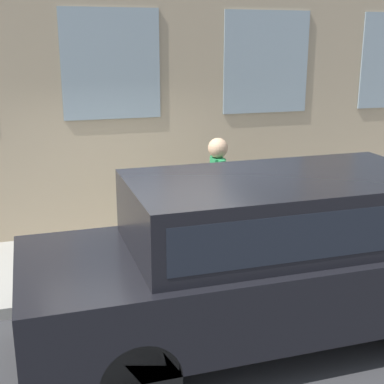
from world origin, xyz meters
TOP-DOWN VIEW (x-y plane):
  - ground_plane at (0.00, 0.00)m, footprint 80.00×80.00m
  - sidewalk at (1.11, 0.00)m, footprint 2.23×60.00m
  - fire_hydrant at (0.43, -0.33)m, footprint 0.27×0.40m
  - person at (0.76, -1.17)m, footprint 0.41×0.27m
  - parked_truck_charcoal_near at (-1.20, -1.08)m, footprint 1.86×5.04m

SIDE VIEW (x-z plane):
  - ground_plane at x=0.00m, z-range 0.00..0.00m
  - sidewalk at x=1.11m, z-range 0.00..0.14m
  - fire_hydrant at x=0.43m, z-range 0.15..0.85m
  - parked_truck_charcoal_near at x=-1.20m, z-range 0.13..1.90m
  - person at x=0.76m, z-range 0.32..2.01m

